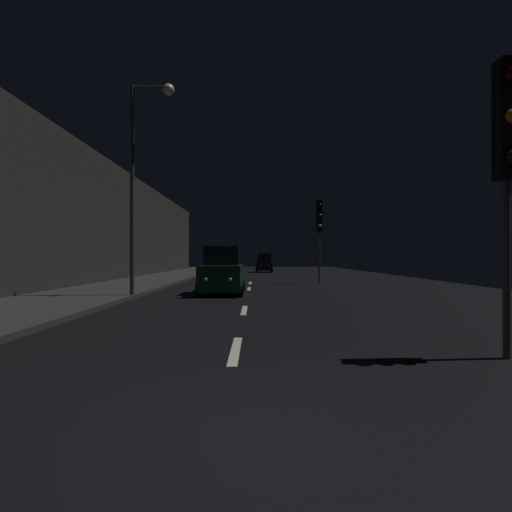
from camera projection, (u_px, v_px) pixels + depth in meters
ground at (252, 281)px, 28.71m from camera, size 25.43×84.00×0.02m
sidewalk_left at (157, 279)px, 28.73m from camera, size 4.40×84.00×0.15m
building_facade_left at (100, 220)px, 25.25m from camera, size 0.80×63.00×7.64m
lane_centerline at (248, 297)px, 16.72m from camera, size 0.16×20.88×0.01m
traffic_light_far_right at (321, 223)px, 25.66m from camera, size 0.34×0.47×5.08m
traffic_light_near_right at (509, 142)px, 6.61m from camera, size 0.33×0.47×4.72m
streetlamp_overhead at (144, 159)px, 16.19m from camera, size 1.70×0.44×8.28m
car_approaching_headlights at (224, 272)px, 18.32m from camera, size 1.89×4.10×2.07m
car_distant_taillights at (265, 264)px, 44.59m from camera, size 1.80×3.91×1.97m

